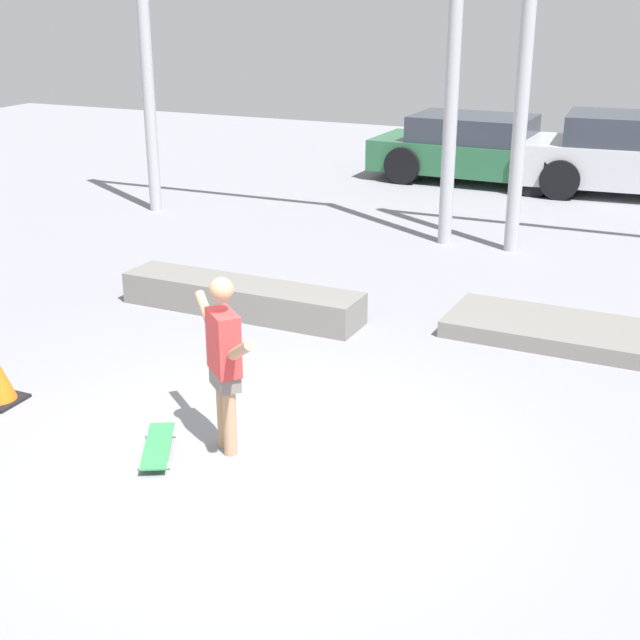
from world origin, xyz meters
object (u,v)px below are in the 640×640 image
skateboard (158,446)px  parked_car_green (478,149)px  parked_car_silver (638,156)px  grind_box (241,298)px  manual_pad (559,331)px  skateboarder (224,357)px

skateboard → parked_car_green: bearing=154.0°
parked_car_silver → grind_box: bearing=-116.8°
grind_box → manual_pad: (3.56, 0.69, -0.10)m
grind_box → manual_pad: size_ratio=1.23×
manual_pad → parked_car_green: bearing=110.7°
skateboarder → skateboard: (-0.50, -0.29, -0.77)m
skateboarder → manual_pad: bearing=102.6°
grind_box → parked_car_green: parked_car_green is taller
skateboarder → skateboard: 0.96m
manual_pad → grind_box: bearing=-169.1°
skateboarder → parked_car_silver: (2.07, 11.54, -0.12)m
skateboard → grind_box: 3.41m
manual_pad → parked_car_green: size_ratio=0.58×
manual_pad → parked_car_green: 8.44m
grind_box → skateboard: bearing=-73.0°
skateboard → parked_car_green: size_ratio=0.19×
grind_box → manual_pad: 3.63m
manual_pad → parked_car_silver: 7.91m
grind_box → manual_pad: bearing=10.9°
parked_car_green → parked_car_silver: size_ratio=0.95×
skateboarder → parked_car_green: bearing=136.6°
skateboarder → parked_car_green: 11.57m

